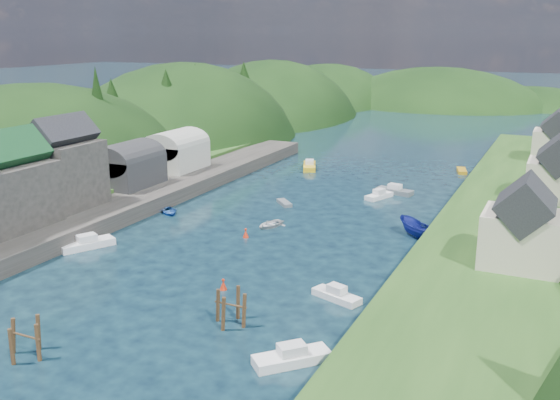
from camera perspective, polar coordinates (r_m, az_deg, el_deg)
The scene contains 14 objects.
ground at distance 93.65m, azimuth 5.71°, elevation 0.84°, with size 600.00×600.00×0.00m, color black.
hillside_left at distance 137.19m, azimuth -8.75°, elevation 1.92°, with size 44.00×245.56×52.00m.
far_hills at distance 214.36m, azimuth 17.15°, elevation 5.44°, with size 103.00×68.00×44.00m.
hill_trees at distance 104.84m, azimuth 8.79°, elevation 8.49°, with size 91.04×146.68×12.68m.
quay_left at distance 80.54m, azimuth -18.19°, elevation -1.51°, with size 12.00×110.00×2.00m, color #2D2B28.
terrace_left_grass at distance 85.31m, azimuth -21.65°, elevation -0.74°, with size 12.00×110.00×2.50m, color #234719.
boat_sheds at distance 94.94m, azimuth -11.51°, elevation 4.07°, with size 7.00×21.00×7.50m.
terrace_right at distance 78.98m, azimuth 20.57°, elevation -1.91°, with size 16.00×120.00×2.40m, color #234719.
right_bank_cottages at distance 85.83m, azimuth 23.34°, elevation 2.34°, with size 9.00×59.24×8.41m.
piling_cluster_near at distance 50.29m, azimuth -22.24°, elevation -11.97°, with size 2.98×2.80×3.38m.
piling_cluster_far at distance 51.50m, azimuth -4.52°, elevation -10.08°, with size 2.92×2.75×3.49m.
channel_buoy_near at distance 58.27m, azimuth -5.20°, elevation -7.73°, with size 0.70×0.70×1.10m.
channel_buoy_far at distance 72.28m, azimuth -3.15°, elevation -3.07°, with size 0.70×0.70×1.10m.
moored_boats at distance 78.02m, azimuth 3.28°, elevation -1.64°, with size 37.03×74.24×2.17m.
Camera 1 is at (29.78, -35.72, 23.15)m, focal length 40.00 mm.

